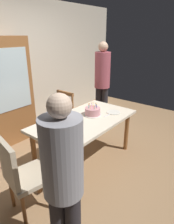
# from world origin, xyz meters

# --- Properties ---
(ground) EXTENTS (6.40, 6.40, 0.00)m
(ground) POSITION_xyz_m (0.00, 0.00, 0.00)
(ground) COLOR #93704C
(back_wall) EXTENTS (6.40, 0.10, 2.60)m
(back_wall) POSITION_xyz_m (0.00, 1.85, 1.30)
(back_wall) COLOR beige
(back_wall) RESTS_ON ground
(dining_table) EXTENTS (1.64, 0.89, 0.74)m
(dining_table) POSITION_xyz_m (0.00, 0.00, 0.65)
(dining_table) COLOR beige
(dining_table) RESTS_ON ground
(birthday_cake) EXTENTS (0.28, 0.28, 0.19)m
(birthday_cake) POSITION_xyz_m (0.20, 0.01, 0.79)
(birthday_cake) COLOR silver
(birthday_cake) RESTS_ON dining_table
(plate_near_celebrant) EXTENTS (0.22, 0.22, 0.01)m
(plate_near_celebrant) POSITION_xyz_m (-0.45, -0.20, 0.74)
(plate_near_celebrant) COLOR silver
(plate_near_celebrant) RESTS_ON dining_table
(plate_far_side) EXTENTS (0.22, 0.22, 0.01)m
(plate_far_side) POSITION_xyz_m (-0.08, 0.20, 0.74)
(plate_far_side) COLOR silver
(plate_far_side) RESTS_ON dining_table
(plate_near_guest) EXTENTS (0.22, 0.22, 0.01)m
(plate_near_guest) POSITION_xyz_m (0.49, -0.20, 0.74)
(plate_near_guest) COLOR silver
(plate_near_guest) RESTS_ON dining_table
(fork_near_celebrant) EXTENTS (0.18, 0.03, 0.01)m
(fork_near_celebrant) POSITION_xyz_m (-0.61, -0.20, 0.74)
(fork_near_celebrant) COLOR silver
(fork_near_celebrant) RESTS_ON dining_table
(fork_far_side) EXTENTS (0.18, 0.03, 0.01)m
(fork_far_side) POSITION_xyz_m (-0.24, 0.18, 0.74)
(fork_far_side) COLOR silver
(fork_far_side) RESTS_ON dining_table
(fork_near_guest) EXTENTS (0.18, 0.04, 0.01)m
(fork_near_guest) POSITION_xyz_m (0.33, -0.19, 0.74)
(fork_near_guest) COLOR silver
(fork_near_guest) RESTS_ON dining_table
(chair_spindle_back) EXTENTS (0.44, 0.44, 0.95)m
(chair_spindle_back) POSITION_xyz_m (0.19, 0.76, 0.46)
(chair_spindle_back) COLOR brown
(chair_spindle_back) RESTS_ON ground
(chair_upholstered) EXTENTS (0.52, 0.52, 0.95)m
(chair_upholstered) POSITION_xyz_m (-1.21, -0.10, 0.53)
(chair_upholstered) COLOR tan
(chair_upholstered) RESTS_ON ground
(person_celebrant) EXTENTS (0.32, 0.32, 1.58)m
(person_celebrant) POSITION_xyz_m (-1.27, -0.82, 0.90)
(person_celebrant) COLOR #262328
(person_celebrant) RESTS_ON ground
(person_guest) EXTENTS (0.32, 0.32, 1.79)m
(person_guest) POSITION_xyz_m (1.30, 0.59, 1.03)
(person_guest) COLOR #262328
(person_guest) RESTS_ON ground
(china_cabinet) EXTENTS (1.10, 0.45, 1.90)m
(china_cabinet) POSITION_xyz_m (-0.45, 1.56, 0.95)
(china_cabinet) COLOR brown
(china_cabinet) RESTS_ON ground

